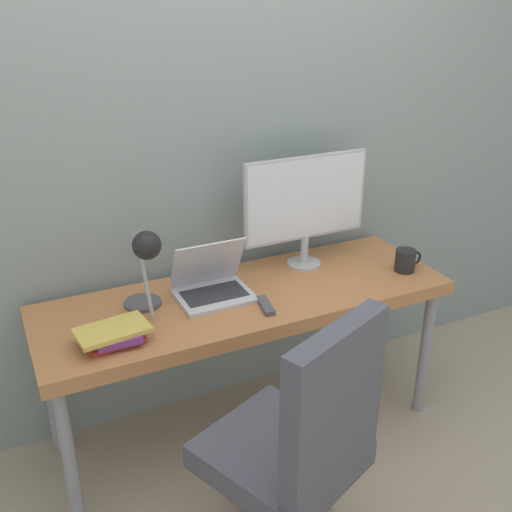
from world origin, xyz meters
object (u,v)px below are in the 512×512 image
at_px(desk_lamp, 146,260).
at_px(office_chair, 300,442).
at_px(monitor, 306,202).
at_px(laptop, 212,285).
at_px(book_stack, 114,334).
at_px(mug, 406,260).

xyz_separation_m(desk_lamp, office_chair, (0.26, -0.74, -0.38)).
xyz_separation_m(monitor, office_chair, (-0.52, -0.90, -0.44)).
xyz_separation_m(laptop, desk_lamp, (-0.29, -0.06, 0.20)).
height_order(monitor, office_chair, monitor).
relative_size(monitor, desk_lamp, 1.61).
bearing_deg(office_chair, laptop, 88.32).
bearing_deg(laptop, book_stack, -157.91).
height_order(desk_lamp, book_stack, desk_lamp).
relative_size(office_chair, book_stack, 3.81).
height_order(laptop, book_stack, laptop).
bearing_deg(book_stack, mug, 1.26).
xyz_separation_m(office_chair, mug, (0.90, 0.65, 0.19)).
distance_m(laptop, desk_lamp, 0.35).
bearing_deg(desk_lamp, mug, -4.60).
bearing_deg(office_chair, book_stack, 124.95).
bearing_deg(monitor, mug, -33.95).
bearing_deg(desk_lamp, laptop, 12.09).
bearing_deg(desk_lamp, book_stack, -143.89).
xyz_separation_m(monitor, book_stack, (-0.95, -0.29, -0.27)).
xyz_separation_m(laptop, monitor, (0.50, 0.10, 0.25)).
bearing_deg(monitor, desk_lamp, -168.18).
bearing_deg(monitor, book_stack, -163.21).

